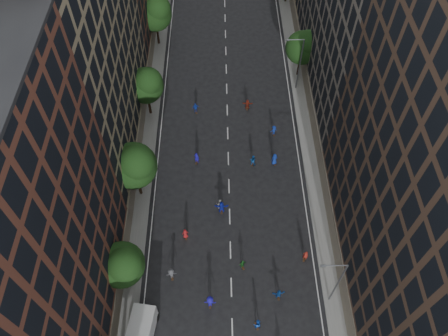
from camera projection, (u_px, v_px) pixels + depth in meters
name	position (u px, v px, depth m)	size (l,w,h in m)	color
ground	(227.00, 113.00, 63.95)	(240.00, 240.00, 0.00)	black
sidewalk_left	(150.00, 78.00, 68.24)	(4.00, 105.00, 0.15)	slate
sidewalk_right	(303.00, 77.00, 68.42)	(4.00, 105.00, 0.15)	slate
bldg_left_b	(54.00, 39.00, 47.15)	(14.00, 26.00, 34.00)	#837356
tree_left_1	(123.00, 265.00, 43.92)	(4.80, 4.80, 8.21)	black
tree_left_2	(135.00, 165.00, 50.36)	(5.60, 5.60, 9.45)	black
tree_left_3	(146.00, 84.00, 59.10)	(5.00, 5.00, 8.58)	black
tree_left_4	(156.00, 12.00, 68.34)	(5.40, 5.40, 9.08)	black
tree_right_a	(304.00, 46.00, 64.15)	(5.00, 5.00, 8.39)	black
streetlamp_near	(337.00, 281.00, 43.29)	(2.64, 0.22, 9.06)	#595B60
streetlamp_far	(299.00, 62.00, 62.82)	(2.64, 0.22, 9.06)	#595B60
cargo_van	(141.00, 333.00, 43.90)	(3.23, 5.57, 2.81)	silver
skater_0	(151.00, 318.00, 45.40)	(0.83, 0.54, 1.70)	#1450A8
skater_2	(257.00, 324.00, 45.07)	(0.82, 0.64, 1.70)	blue
skater_3	(210.00, 302.00, 46.30)	(1.25, 0.72, 1.94)	#1A13A1
skater_4	(150.00, 325.00, 44.99)	(0.98, 0.41, 1.68)	#153CAC
skater_5	(279.00, 294.00, 47.03)	(1.41, 0.45, 1.52)	navy
skater_6	(185.00, 234.00, 51.31)	(0.76, 0.50, 1.56)	#AA1C1E
skater_7	(305.00, 256.00, 49.61)	(0.61, 0.40, 1.67)	#A7261B
skater_8	(220.00, 204.00, 53.59)	(0.85, 0.66, 1.76)	silver
skater_9	(171.00, 274.00, 48.25)	(1.14, 0.65, 1.76)	#47484D
skater_10	(243.00, 264.00, 49.09)	(0.88, 0.37, 1.51)	#1B5A1E
skater_11	(222.00, 207.00, 53.27)	(1.75, 0.56, 1.89)	#1523B2
skater_12	(274.00, 159.00, 57.68)	(0.90, 0.59, 1.84)	#122D96
skater_13	(197.00, 158.00, 57.81)	(0.67, 0.44, 1.83)	#1C15AE
skater_14	(253.00, 160.00, 57.67)	(0.83, 0.64, 1.70)	#134A9E
skater_15	(274.00, 131.00, 60.84)	(1.01, 0.58, 1.57)	navy
skater_16	(196.00, 108.00, 63.32)	(0.99, 0.41, 1.70)	#163AB9
skater_17	(247.00, 105.00, 63.78)	(1.52, 0.48, 1.64)	maroon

